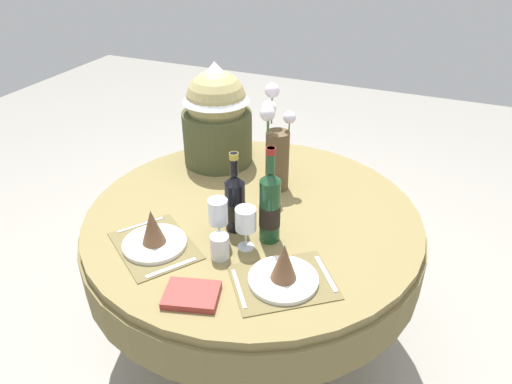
{
  "coord_description": "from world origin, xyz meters",
  "views": [
    {
      "loc": [
        0.66,
        -1.52,
        1.86
      ],
      "look_at": [
        0.0,
        0.03,
        0.84
      ],
      "focal_mm": 33.37,
      "sensor_mm": 36.0,
      "label": 1
    }
  ],
  "objects_px": {
    "wine_bottle_centre": "(235,202)",
    "book_on_table": "(192,295)",
    "place_setting_left": "(154,236)",
    "wine_bottle_left": "(270,207)",
    "tumbler_near_right": "(220,247)",
    "flower_vase": "(276,146)",
    "place_setting_right": "(284,271)",
    "gift_tub_back_left": "(217,111)",
    "wine_glass_left": "(218,213)",
    "dining_table": "(253,239)",
    "wine_glass_right": "(246,220)"
  },
  "relations": [
    {
      "from": "place_setting_left",
      "to": "wine_bottle_left",
      "type": "bearing_deg",
      "value": 29.21
    },
    {
      "from": "dining_table",
      "to": "place_setting_right",
      "type": "bearing_deg",
      "value": -53.05
    },
    {
      "from": "dining_table",
      "to": "tumbler_near_right",
      "type": "relative_size",
      "value": 15.0
    },
    {
      "from": "wine_bottle_left",
      "to": "dining_table",
      "type": "bearing_deg",
      "value": 132.54
    },
    {
      "from": "place_setting_left",
      "to": "wine_glass_left",
      "type": "height_order",
      "value": "wine_glass_left"
    },
    {
      "from": "tumbler_near_right",
      "to": "gift_tub_back_left",
      "type": "distance_m",
      "value": 0.8
    },
    {
      "from": "wine_glass_left",
      "to": "wine_bottle_centre",
      "type": "bearing_deg",
      "value": 78.67
    },
    {
      "from": "place_setting_right",
      "to": "flower_vase",
      "type": "xyz_separation_m",
      "value": [
        -0.26,
        0.59,
        0.16
      ]
    },
    {
      "from": "place_setting_left",
      "to": "book_on_table",
      "type": "relative_size",
      "value": 2.43
    },
    {
      "from": "flower_vase",
      "to": "wine_bottle_left",
      "type": "distance_m",
      "value": 0.4
    },
    {
      "from": "dining_table",
      "to": "wine_bottle_left",
      "type": "height_order",
      "value": "wine_bottle_left"
    },
    {
      "from": "dining_table",
      "to": "flower_vase",
      "type": "bearing_deg",
      "value": 87.76
    },
    {
      "from": "place_setting_left",
      "to": "gift_tub_back_left",
      "type": "height_order",
      "value": "gift_tub_back_left"
    },
    {
      "from": "wine_bottle_left",
      "to": "wine_glass_left",
      "type": "distance_m",
      "value": 0.19
    },
    {
      "from": "wine_bottle_left",
      "to": "gift_tub_back_left",
      "type": "bearing_deg",
      "value": 133.08
    },
    {
      "from": "wine_bottle_left",
      "to": "wine_glass_right",
      "type": "relative_size",
      "value": 2.26
    },
    {
      "from": "dining_table",
      "to": "place_setting_right",
      "type": "height_order",
      "value": "place_setting_right"
    },
    {
      "from": "book_on_table",
      "to": "gift_tub_back_left",
      "type": "relative_size",
      "value": 0.35
    },
    {
      "from": "wine_glass_right",
      "to": "place_setting_right",
      "type": "bearing_deg",
      "value": -32.85
    },
    {
      "from": "wine_bottle_centre",
      "to": "book_on_table",
      "type": "height_order",
      "value": "wine_bottle_centre"
    },
    {
      "from": "place_setting_left",
      "to": "book_on_table",
      "type": "distance_m",
      "value": 0.33
    },
    {
      "from": "flower_vase",
      "to": "wine_glass_right",
      "type": "height_order",
      "value": "flower_vase"
    },
    {
      "from": "dining_table",
      "to": "tumbler_near_right",
      "type": "bearing_deg",
      "value": -88.56
    },
    {
      "from": "place_setting_left",
      "to": "wine_bottle_left",
      "type": "height_order",
      "value": "wine_bottle_left"
    },
    {
      "from": "place_setting_right",
      "to": "gift_tub_back_left",
      "type": "distance_m",
      "value": 0.97
    },
    {
      "from": "dining_table",
      "to": "tumbler_near_right",
      "type": "height_order",
      "value": "tumbler_near_right"
    },
    {
      "from": "wine_bottle_left",
      "to": "wine_bottle_centre",
      "type": "xyz_separation_m",
      "value": [
        -0.15,
        0.01,
        -0.02
      ]
    },
    {
      "from": "flower_vase",
      "to": "wine_glass_right",
      "type": "relative_size",
      "value": 2.67
    },
    {
      "from": "wine_glass_right",
      "to": "wine_bottle_left",
      "type": "bearing_deg",
      "value": 54.12
    },
    {
      "from": "dining_table",
      "to": "place_setting_left",
      "type": "height_order",
      "value": "place_setting_left"
    },
    {
      "from": "dining_table",
      "to": "wine_bottle_centre",
      "type": "distance_m",
      "value": 0.29
    },
    {
      "from": "flower_vase",
      "to": "wine_glass_left",
      "type": "height_order",
      "value": "flower_vase"
    },
    {
      "from": "flower_vase",
      "to": "book_on_table",
      "type": "relative_size",
      "value": 2.6
    },
    {
      "from": "tumbler_near_right",
      "to": "gift_tub_back_left",
      "type": "bearing_deg",
      "value": 117.25
    },
    {
      "from": "gift_tub_back_left",
      "to": "wine_glass_right",
      "type": "bearing_deg",
      "value": -55.03
    },
    {
      "from": "place_setting_left",
      "to": "place_setting_right",
      "type": "height_order",
      "value": "same"
    },
    {
      "from": "place_setting_left",
      "to": "tumbler_near_right",
      "type": "distance_m",
      "value": 0.26
    },
    {
      "from": "wine_glass_left",
      "to": "book_on_table",
      "type": "relative_size",
      "value": 1.05
    },
    {
      "from": "place_setting_right",
      "to": "gift_tub_back_left",
      "type": "bearing_deg",
      "value": 130.32
    },
    {
      "from": "wine_bottle_left",
      "to": "wine_glass_left",
      "type": "xyz_separation_m",
      "value": [
        -0.17,
        -0.09,
        -0.02
      ]
    },
    {
      "from": "flower_vase",
      "to": "gift_tub_back_left",
      "type": "xyz_separation_m",
      "value": [
        -0.35,
        0.13,
        0.06
      ]
    },
    {
      "from": "place_setting_right",
      "to": "wine_bottle_centre",
      "type": "xyz_separation_m",
      "value": [
        -0.28,
        0.22,
        0.08
      ]
    },
    {
      "from": "wine_glass_right",
      "to": "wine_bottle_centre",
      "type": "bearing_deg",
      "value": 132.13
    },
    {
      "from": "wine_glass_right",
      "to": "tumbler_near_right",
      "type": "xyz_separation_m",
      "value": [
        -0.06,
        -0.09,
        -0.08
      ]
    },
    {
      "from": "wine_glass_right",
      "to": "book_on_table",
      "type": "distance_m",
      "value": 0.34
    },
    {
      "from": "wine_glass_left",
      "to": "place_setting_right",
      "type": "bearing_deg",
      "value": -21.76
    },
    {
      "from": "place_setting_right",
      "to": "tumbler_near_right",
      "type": "height_order",
      "value": "place_setting_right"
    },
    {
      "from": "wine_bottle_centre",
      "to": "place_setting_left",
      "type": "bearing_deg",
      "value": -135.52
    },
    {
      "from": "dining_table",
      "to": "wine_bottle_centre",
      "type": "bearing_deg",
      "value": -98.03
    },
    {
      "from": "flower_vase",
      "to": "wine_bottle_centre",
      "type": "height_order",
      "value": "flower_vase"
    }
  ]
}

